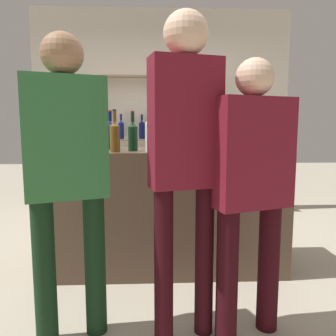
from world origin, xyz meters
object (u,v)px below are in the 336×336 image
object	(u,v)px
counter_bottle_4	(223,134)
cork_jar	(249,141)
counter_bottle_2	(150,134)
customer_center	(185,146)
counter_bottle_5	(110,135)
wine_glass	(201,135)
customer_right	(251,179)
counter_bottle_0	(133,136)
counter_bottle_1	(255,133)
counter_bottle_3	(115,136)
customer_left	(66,165)
server_behind_counter	(175,153)

from	to	relation	value
counter_bottle_4	cork_jar	bearing A→B (deg)	-67.56
counter_bottle_2	customer_center	bearing A→B (deg)	-75.80
counter_bottle_5	wine_glass	world-z (taller)	counter_bottle_5
counter_bottle_2	wine_glass	world-z (taller)	counter_bottle_2
cork_jar	customer_center	distance (m)	1.03
counter_bottle_4	customer_center	bearing A→B (deg)	-111.30
counter_bottle_2	customer_right	xyz separation A→B (m)	(0.57, -0.78, -0.24)
counter_bottle_0	customer_right	size ratio (longest dim) A/B	0.20
counter_bottle_0	counter_bottle_1	xyz separation A→B (m)	(1.05, 0.17, 0.02)
counter_bottle_3	cork_jar	bearing A→B (deg)	4.67
customer_left	server_behind_counter	xyz separation A→B (m)	(0.72, 1.91, -0.10)
counter_bottle_3	customer_center	size ratio (longest dim) A/B	0.18
counter_bottle_3	counter_bottle_5	size ratio (longest dim) A/B	0.98
wine_glass	customer_right	xyz separation A→B (m)	(0.16, -0.90, -0.22)
counter_bottle_3	server_behind_counter	bearing A→B (deg)	65.51
customer_center	counter_bottle_1	bearing A→B (deg)	-49.17
counter_bottle_3	customer_left	xyz separation A→B (m)	(-0.18, -0.73, -0.14)
counter_bottle_0	wine_glass	world-z (taller)	counter_bottle_0
counter_bottle_0	customer_left	world-z (taller)	customer_left
counter_bottle_2	customer_right	size ratio (longest dim) A/B	0.23
server_behind_counter	counter_bottle_4	bearing A→B (deg)	18.30
counter_bottle_2	counter_bottle_4	size ratio (longest dim) A/B	1.08
counter_bottle_2	cork_jar	world-z (taller)	counter_bottle_2
counter_bottle_0	counter_bottle_1	distance (m)	1.06
customer_left	customer_right	bearing A→B (deg)	-110.02
customer_left	wine_glass	bearing A→B (deg)	-63.74
counter_bottle_3	counter_bottle_5	distance (m)	0.30
counter_bottle_5	counter_bottle_3	bearing A→B (deg)	-76.06
counter_bottle_2	wine_glass	size ratio (longest dim) A/B	2.16
wine_glass	customer_left	distance (m)	1.25
counter_bottle_5	customer_center	size ratio (longest dim) A/B	0.18
counter_bottle_1	cork_jar	xyz separation A→B (m)	(-0.11, -0.20, -0.06)
counter_bottle_5	customer_left	xyz separation A→B (m)	(-0.11, -1.03, -0.14)
counter_bottle_2	cork_jar	bearing A→B (deg)	3.19
customer_center	server_behind_counter	world-z (taller)	customer_center
counter_bottle_0	counter_bottle_2	xyz separation A→B (m)	(0.14, -0.08, 0.02)
counter_bottle_4	counter_bottle_5	world-z (taller)	counter_bottle_4
wine_glass	customer_center	xyz separation A→B (m)	(-0.22, -0.91, -0.04)
server_behind_counter	counter_bottle_1	bearing A→B (deg)	26.42
counter_bottle_3	counter_bottle_4	distance (m)	1.02
wine_glass	customer_left	bearing A→B (deg)	-134.22
counter_bottle_3	counter_bottle_5	bearing A→B (deg)	103.94
counter_bottle_2	counter_bottle_5	world-z (taller)	counter_bottle_2
counter_bottle_2	customer_left	size ratio (longest dim) A/B	0.21
counter_bottle_5	server_behind_counter	world-z (taller)	server_behind_counter
counter_bottle_4	customer_right	distance (m)	1.19
counter_bottle_3	server_behind_counter	distance (m)	1.32
customer_left	server_behind_counter	size ratio (longest dim) A/B	1.10
customer_right	counter_bottle_2	bearing A→B (deg)	17.62
counter_bottle_3	customer_center	xyz separation A→B (m)	(0.47, -0.75, -0.04)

